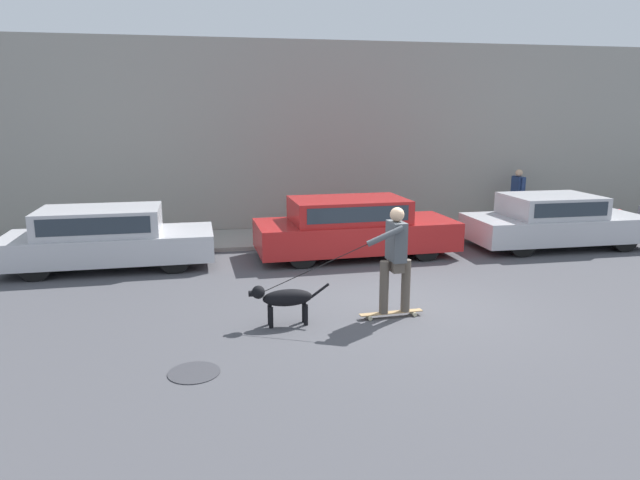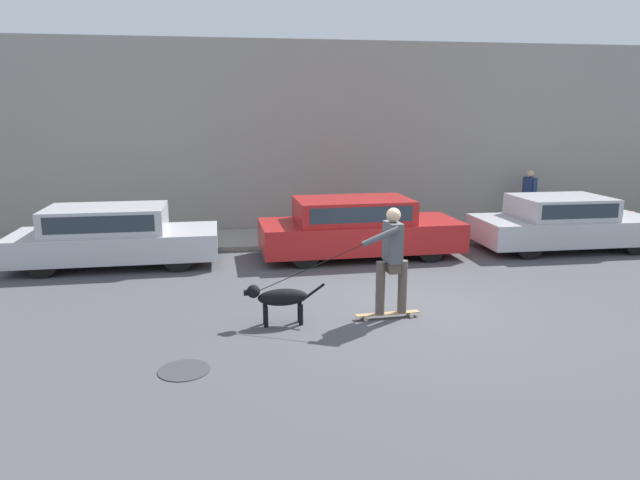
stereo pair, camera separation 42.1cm
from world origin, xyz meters
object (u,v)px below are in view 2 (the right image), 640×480
Objects in this scene: parked_car_0 at (113,236)px; skateboarder at (391,256)px; dog at (279,298)px; fire_hydrant at (631,225)px; parked_car_2 at (564,224)px; parked_car_1 at (358,228)px; pedestrian_with_bag at (529,195)px.

parked_car_0 is 6.54m from skateboarder.
dog is 1.90m from skateboarder.
parked_car_0 is at bearing -176.79° from fire_hydrant.
fire_hydrant is at bearing 16.66° from parked_car_2.
fire_hydrant is (9.66, 4.87, -0.04)m from dog.
parked_car_0 is 3.42× the size of dog.
fire_hydrant is at bearing 1.73° from parked_car_0.
parked_car_2 is 5.70× the size of fire_hydrant.
fire_hydrant is (7.50, 0.73, -0.27)m from parked_car_1.
skateboarder is (-5.48, -4.11, 0.40)m from parked_car_2.
dog is (3.28, -4.14, -0.21)m from parked_car_0.
parked_car_0 reaches higher than fire_hydrant.
skateboarder reaches higher than dog.
parked_car_1 is at bearing 179.72° from parked_car_2.
fire_hydrant is (2.38, 0.72, -0.23)m from parked_car_2.
pedestrian_with_bag is 2.07× the size of fire_hydrant.
pedestrian_with_bag reaches higher than parked_car_0.
skateboarder is at bearing -97.20° from parked_car_1.
fire_hydrant is (7.86, 4.83, -0.63)m from skateboarder.
skateboarder reaches higher than parked_car_2.
fire_hydrant is (1.91, -1.90, -0.57)m from pedestrian_with_bag.
skateboarder is 9.25m from fire_hydrant.
skateboarder is (-0.35, -4.11, 0.37)m from parked_car_1.
parked_car_0 is 5.29m from dog.
dog is at bearing -53.11° from parked_car_0.
pedestrian_with_bag is (5.95, 6.73, -0.07)m from skateboarder.
dog is 0.47× the size of skateboarder.
parked_car_1 is 6.19m from pedestrian_with_bag.
pedestrian_with_bag reaches higher than parked_car_2.
dog is 0.81× the size of pedestrian_with_bag.
parked_car_1 reaches higher than fire_hydrant.
skateboarder is 3.53× the size of fire_hydrant.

